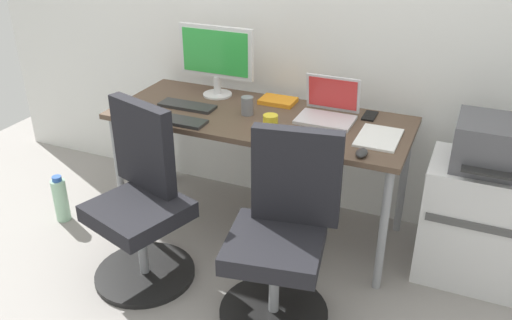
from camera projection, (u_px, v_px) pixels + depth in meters
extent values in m
plane|color=gray|center=(259.00, 225.00, 3.41)|extent=(5.28, 5.28, 0.00)
cube|color=white|center=(288.00, 2.00, 3.17)|extent=(4.40, 0.04, 2.60)
cube|color=brown|center=(259.00, 118.00, 3.08)|extent=(1.70, 0.69, 0.03)
cylinder|color=gray|center=(119.00, 171.00, 3.29)|extent=(0.04, 0.04, 0.71)
cylinder|color=gray|center=(383.00, 231.00, 2.73)|extent=(0.04, 0.04, 0.71)
cylinder|color=gray|center=(170.00, 135.00, 3.78)|extent=(0.04, 0.04, 0.71)
cylinder|color=gray|center=(403.00, 179.00, 3.21)|extent=(0.04, 0.04, 0.71)
cylinder|color=black|center=(145.00, 273.00, 2.96)|extent=(0.54, 0.54, 0.03)
cylinder|color=gray|center=(142.00, 246.00, 2.88)|extent=(0.05, 0.05, 0.34)
cube|color=black|center=(138.00, 211.00, 2.78)|extent=(0.55, 0.55, 0.09)
cube|color=black|center=(143.00, 146.00, 2.82)|extent=(0.42, 0.20, 0.48)
cylinder|color=black|center=(274.00, 312.00, 2.70)|extent=(0.54, 0.54, 0.03)
cylinder|color=gray|center=(274.00, 283.00, 2.61)|extent=(0.05, 0.05, 0.34)
cube|color=black|center=(275.00, 246.00, 2.51)|extent=(0.51, 0.51, 0.09)
cube|color=black|center=(296.00, 176.00, 2.52)|extent=(0.43, 0.14, 0.48)
cube|color=silver|center=(478.00, 222.00, 2.84)|extent=(0.57, 0.41, 0.66)
cube|color=#4C4C4C|center=(479.00, 227.00, 2.62)|extent=(0.51, 0.01, 0.04)
cube|color=#515156|center=(495.00, 145.00, 2.64)|extent=(0.38, 0.34, 0.24)
cube|color=#262626|center=(491.00, 173.00, 2.50)|extent=(0.27, 0.06, 0.01)
cylinder|color=#A5D8B2|center=(61.00, 200.00, 3.41)|extent=(0.09, 0.09, 0.28)
cylinder|color=#2D59B2|center=(57.00, 179.00, 3.34)|extent=(0.06, 0.06, 0.03)
cylinder|color=silver|center=(218.00, 94.00, 3.37)|extent=(0.18, 0.18, 0.01)
cylinder|color=silver|center=(217.00, 85.00, 3.34)|extent=(0.04, 0.04, 0.11)
cube|color=silver|center=(216.00, 52.00, 3.25)|extent=(0.48, 0.03, 0.31)
cube|color=green|center=(215.00, 52.00, 3.23)|extent=(0.43, 0.00, 0.26)
cube|color=silver|center=(325.00, 120.00, 3.00)|extent=(0.31, 0.22, 0.02)
cube|color=silver|center=(333.00, 93.00, 3.05)|extent=(0.31, 0.04, 0.21)
cube|color=red|center=(333.00, 94.00, 3.05)|extent=(0.28, 0.03, 0.18)
cube|color=#2D2D2D|center=(177.00, 120.00, 2.99)|extent=(0.34, 0.12, 0.02)
cube|color=#2D2D2D|center=(187.00, 106.00, 3.19)|extent=(0.34, 0.12, 0.02)
ellipsoid|color=#515156|center=(323.00, 146.00, 2.68)|extent=(0.06, 0.10, 0.03)
ellipsoid|color=#2D2D2D|center=(362.00, 153.00, 2.61)|extent=(0.06, 0.10, 0.03)
cylinder|color=yellow|center=(270.00, 123.00, 2.86)|extent=(0.08, 0.08, 0.09)
cylinder|color=slate|center=(247.00, 106.00, 3.07)|extent=(0.07, 0.07, 0.10)
cube|color=black|center=(309.00, 135.00, 2.82)|extent=(0.07, 0.14, 0.01)
cube|color=black|center=(370.00, 116.00, 3.06)|extent=(0.07, 0.14, 0.01)
cube|color=orange|center=(278.00, 101.00, 3.25)|extent=(0.21, 0.15, 0.03)
cube|color=white|center=(379.00, 138.00, 2.80)|extent=(0.21, 0.30, 0.01)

